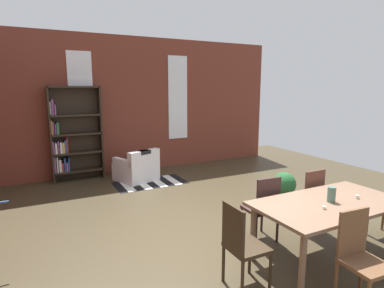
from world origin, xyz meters
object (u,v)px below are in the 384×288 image
(dining_table, at_px, (329,208))
(bookshelf_tall, at_px, (72,136))
(vase_on_table, at_px, (331,194))
(armchair_white, at_px, (137,169))
(dining_chair_head_left, at_px, (241,244))
(dining_chair_near_left, at_px, (361,255))
(dining_chair_far_left, at_px, (263,207))
(dining_chair_far_right, at_px, (308,197))
(potted_plant_by_shelf, at_px, (284,186))

(dining_table, relative_size, bookshelf_tall, 0.88)
(vase_on_table, xyz_separation_m, armchair_white, (-1.11, 4.42, -0.57))
(dining_chair_head_left, bearing_deg, dining_chair_near_left, -39.01)
(dining_table, bearing_deg, dining_chair_far_left, 120.63)
(dining_chair_near_left, xyz_separation_m, dining_chair_far_right, (0.85, 1.46, 0.00))
(dining_chair_near_left, distance_m, dining_chair_far_right, 1.69)
(bookshelf_tall, bearing_deg, vase_on_table, -64.84)
(dining_table, distance_m, dining_chair_near_left, 0.86)
(vase_on_table, height_order, dining_chair_head_left, dining_chair_head_left)
(dining_chair_near_left, relative_size, armchair_white, 0.93)
(dining_chair_head_left, height_order, dining_chair_far_right, same)
(bookshelf_tall, bearing_deg, dining_table, -64.98)
(dining_chair_head_left, distance_m, dining_chair_far_left, 1.15)
(vase_on_table, relative_size, potted_plant_by_shelf, 0.33)
(dining_table, relative_size, vase_on_table, 10.01)
(bookshelf_tall, bearing_deg, potted_plant_by_shelf, -45.63)
(dining_chair_near_left, height_order, armchair_white, dining_chair_near_left)
(dining_chair_head_left, height_order, armchair_white, dining_chair_head_left)
(armchair_white, xyz_separation_m, potted_plant_by_shelf, (2.01, -2.67, 0.04))
(vase_on_table, bearing_deg, dining_chair_far_left, 121.54)
(dining_chair_far_left, bearing_deg, dining_table, -59.37)
(dining_chair_far_left, relative_size, armchair_white, 0.93)
(dining_chair_far_left, bearing_deg, dining_chair_near_left, -89.63)
(bookshelf_tall, relative_size, armchair_white, 2.13)
(vase_on_table, distance_m, dining_chair_near_left, 0.92)
(dining_chair_near_left, height_order, dining_chair_far_left, same)
(armchair_white, bearing_deg, potted_plant_by_shelf, -52.99)
(vase_on_table, distance_m, dining_chair_head_left, 1.38)
(potted_plant_by_shelf, bearing_deg, dining_chair_head_left, -142.10)
(dining_chair_near_left, height_order, dining_chair_far_right, same)
(dining_chair_near_left, xyz_separation_m, dining_chair_far_left, (-0.01, 1.46, 0.00))
(dining_chair_near_left, distance_m, armchair_white, 5.20)
(dining_chair_head_left, distance_m, dining_chair_far_right, 1.90)
(dining_table, xyz_separation_m, dining_chair_head_left, (-1.33, 0.00, -0.16))
(bookshelf_tall, bearing_deg, dining_chair_far_left, -65.97)
(dining_chair_far_left, height_order, armchair_white, dining_chair_far_left)
(potted_plant_by_shelf, bearing_deg, dining_table, -117.68)
(dining_table, relative_size, dining_chair_far_right, 2.01)
(potted_plant_by_shelf, bearing_deg, dining_chair_far_right, -115.59)
(armchair_white, bearing_deg, vase_on_table, -75.85)
(dining_chair_head_left, xyz_separation_m, armchair_white, (0.23, 4.42, -0.23))
(dining_chair_far_right, distance_m, armchair_white, 4.00)
(dining_chair_far_right, xyz_separation_m, armchair_white, (-1.53, 3.69, -0.23))
(vase_on_table, bearing_deg, armchair_white, 104.15)
(armchair_white, bearing_deg, dining_chair_far_right, -67.50)
(dining_table, xyz_separation_m, dining_chair_far_left, (-0.43, 0.73, -0.16))
(dining_chair_near_left, xyz_separation_m, dining_chair_head_left, (-0.90, 0.73, 0.00))
(dining_chair_far_right, xyz_separation_m, bookshelf_tall, (-2.82, 4.40, 0.54))
(vase_on_table, height_order, dining_chair_far_left, dining_chair_far_left)
(vase_on_table, distance_m, dining_chair_far_left, 0.92)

